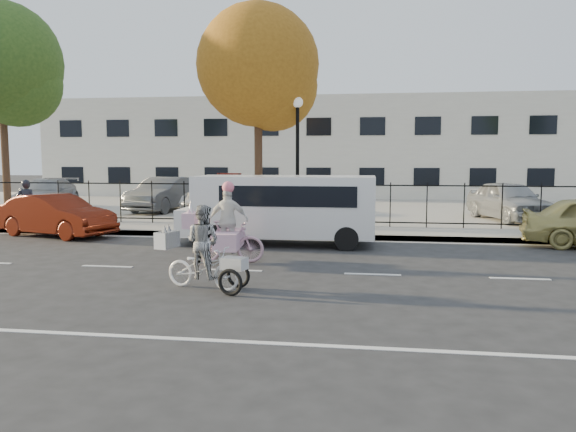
% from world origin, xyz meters
% --- Properties ---
extents(ground, '(120.00, 120.00, 0.00)m').
position_xyz_m(ground, '(0.00, 0.00, 0.00)').
color(ground, '#333334').
extents(road_markings, '(60.00, 9.52, 0.01)m').
position_xyz_m(road_markings, '(0.00, 0.00, 0.01)').
color(road_markings, silver).
rests_on(road_markings, ground).
extents(curb, '(60.00, 0.10, 0.15)m').
position_xyz_m(curb, '(0.00, 5.05, 0.07)').
color(curb, '#A8A399').
rests_on(curb, ground).
extents(sidewalk, '(60.00, 2.20, 0.15)m').
position_xyz_m(sidewalk, '(0.00, 6.10, 0.07)').
color(sidewalk, '#A8A399').
rests_on(sidewalk, ground).
extents(parking_lot, '(60.00, 15.60, 0.15)m').
position_xyz_m(parking_lot, '(0.00, 15.00, 0.07)').
color(parking_lot, '#A8A399').
rests_on(parking_lot, ground).
extents(iron_fence, '(58.00, 0.06, 1.50)m').
position_xyz_m(iron_fence, '(0.00, 7.20, 0.90)').
color(iron_fence, black).
rests_on(iron_fence, sidewalk).
extents(building, '(34.00, 10.00, 6.00)m').
position_xyz_m(building, '(0.00, 25.00, 3.00)').
color(building, silver).
rests_on(building, ground).
extents(lamppost, '(0.36, 0.36, 4.33)m').
position_xyz_m(lamppost, '(0.50, 6.80, 3.11)').
color(lamppost, black).
rests_on(lamppost, sidewalk).
extents(street_sign, '(0.85, 0.06, 1.80)m').
position_xyz_m(street_sign, '(-1.85, 6.80, 1.42)').
color(street_sign, black).
rests_on(street_sign, sidewalk).
extents(zebra_trike, '(1.87, 1.06, 1.60)m').
position_xyz_m(zebra_trike, '(-0.19, -1.76, 0.62)').
color(zebra_trike, white).
rests_on(zebra_trike, ground).
extents(unicorn_bike, '(1.93, 1.35, 1.93)m').
position_xyz_m(unicorn_bike, '(-0.40, 0.89, 0.71)').
color(unicorn_bike, '#D3A1B6').
rests_on(unicorn_bike, ground).
extents(white_van, '(5.52, 1.90, 1.96)m').
position_xyz_m(white_van, '(0.44, 3.81, 1.08)').
color(white_van, white).
rests_on(white_van, ground).
extents(red_sedan, '(4.25, 2.59, 1.32)m').
position_xyz_m(red_sedan, '(-6.87, 4.46, 0.66)').
color(red_sedan, '#58170A').
rests_on(red_sedan, ground).
extents(pedestrian, '(0.69, 0.65, 1.59)m').
position_xyz_m(pedestrian, '(-8.51, 5.40, 0.95)').
color(pedestrian, black).
rests_on(pedestrian, sidewalk).
extents(lot_car_a, '(3.03, 5.12, 1.39)m').
position_xyz_m(lot_car_a, '(-11.50, 11.43, 0.85)').
color(lot_car_a, '#95979C').
rests_on(lot_car_a, parking_lot).
extents(lot_car_b, '(3.49, 5.33, 1.36)m').
position_xyz_m(lot_car_b, '(-3.09, 11.18, 0.83)').
color(lot_car_b, silver).
rests_on(lot_car_b, parking_lot).
extents(lot_car_c, '(2.15, 4.63, 1.47)m').
position_xyz_m(lot_car_c, '(-5.96, 11.45, 0.88)').
color(lot_car_c, '#52555A').
rests_on(lot_car_c, parking_lot).
extents(lot_car_d, '(2.75, 4.62, 1.47)m').
position_xyz_m(lot_car_d, '(8.03, 9.84, 0.89)').
color(lot_car_d, '#989B9F').
rests_on(lot_car_d, parking_lot).
extents(tree_west, '(4.55, 4.55, 8.33)m').
position_xyz_m(tree_west, '(-10.79, 7.95, 5.84)').
color(tree_west, '#442D1D').
rests_on(tree_west, ground).
extents(tree_mid, '(4.24, 4.24, 7.77)m').
position_xyz_m(tree_mid, '(-0.84, 7.61, 5.44)').
color(tree_mid, '#442D1D').
rests_on(tree_mid, ground).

